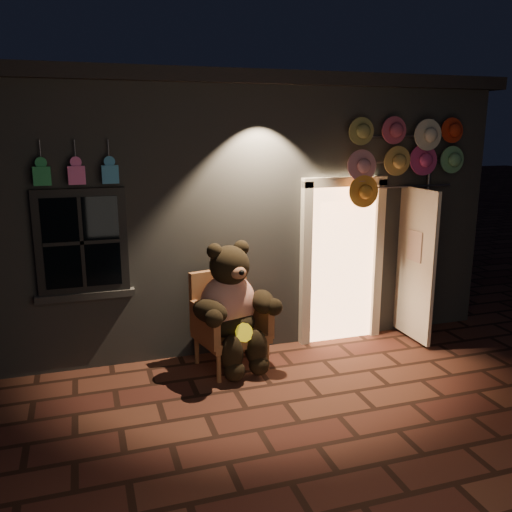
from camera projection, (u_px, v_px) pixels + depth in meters
name	position (u px, v px, depth m)	size (l,w,h in m)	color
ground	(284.00, 402.00, 5.66)	(60.00, 60.00, 0.00)	brown
shop_building	(200.00, 194.00, 8.95)	(7.30, 5.95, 3.51)	slate
wicker_armchair	(227.00, 319.00, 6.47)	(0.91, 0.85, 1.14)	brown
teddy_bear	(232.00, 307.00, 6.29)	(1.07, 0.94, 1.51)	red
hat_rack	(405.00, 155.00, 6.90)	(1.66, 0.22, 2.94)	#59595E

